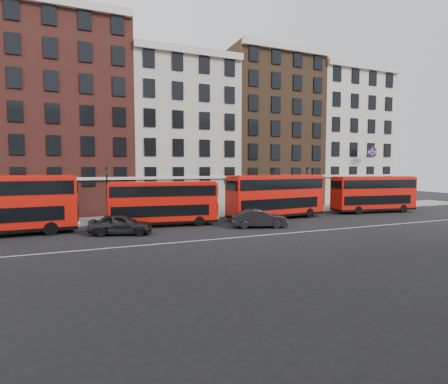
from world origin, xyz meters
name	(u,v)px	position (x,y,z in m)	size (l,w,h in m)	color
ground	(238,232)	(0.00, 0.00, 0.00)	(120.00, 120.00, 0.00)	black
pavement	(199,215)	(0.00, 10.50, 0.07)	(80.00, 5.00, 0.15)	gray
kerb	(206,218)	(0.00, 8.00, 0.08)	(80.00, 0.30, 0.16)	gray
road_centre_line	(249,236)	(0.00, -2.00, 0.01)	(70.00, 0.12, 0.01)	white
building_terrace	(178,129)	(-0.31, 17.88, 10.24)	(64.00, 11.95, 22.00)	beige
bus_b	(163,202)	(-5.08, 5.44, 2.19)	(9.94, 3.50, 4.09)	red
bus_c	(276,195)	(6.84, 5.43, 2.46)	(11.15, 3.85, 4.59)	red
bus_d	(373,193)	(20.24, 5.44, 2.32)	(10.50, 3.70, 4.32)	red
car_rear	(121,224)	(-9.13, 2.59, 0.84)	(1.97, 4.91, 1.67)	black
car_front	(259,218)	(2.71, 1.38, 0.81)	(1.71, 4.90, 1.61)	black
lamp_post_left	(107,191)	(-9.70, 9.05, 3.08)	(0.44, 0.44, 5.33)	black
lamp_post_right	(308,187)	(13.20, 8.75, 3.08)	(0.44, 0.44, 5.33)	black
traffic_light	(391,190)	(25.98, 8.10, 2.45)	(0.25, 0.45, 3.27)	black
iron_railings	(193,208)	(0.00, 12.70, 0.65)	(6.60, 0.06, 1.00)	black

